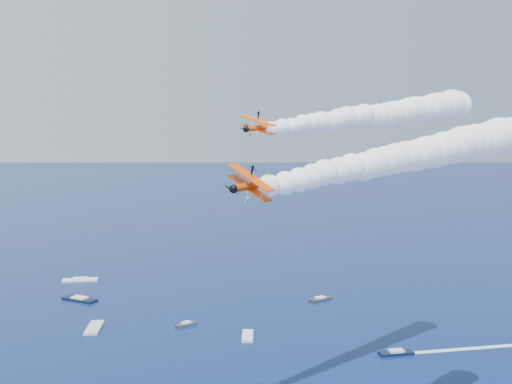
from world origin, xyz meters
TOP-DOWN VIEW (x-y plane):
  - biplane_lead at (12.64, 27.23)m, footprint 8.13×9.47m
  - biplane_trail at (-8.60, -1.00)m, footprint 7.45×9.07m
  - smoke_trail_lead at (46.55, 31.69)m, footprint 70.43×24.17m
  - smoke_trail_trail at (25.34, 3.23)m, footprint 70.39×23.29m

SIDE VIEW (x-z plane):
  - biplane_trail at x=-8.60m, z-range 49.41..56.64m
  - smoke_trail_trail at x=25.34m, z-range 49.45..61.89m
  - biplane_lead at x=12.64m, z-range 56.32..63.10m
  - smoke_trail_lead at x=46.55m, z-range 56.13..68.57m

